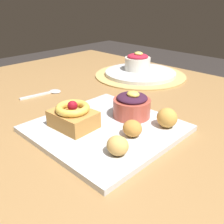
# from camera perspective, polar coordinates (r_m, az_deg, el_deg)

# --- Properties ---
(dining_table) EXTENTS (1.29, 0.99, 0.73)m
(dining_table) POSITION_cam_1_polar(r_m,az_deg,el_deg) (0.71, 0.10, -6.66)
(dining_table) COLOR olive
(dining_table) RESTS_ON ground_plane
(woven_placemat) EXTENTS (0.33, 0.33, 0.00)m
(woven_placemat) POSITION_cam_1_polar(r_m,az_deg,el_deg) (0.97, 6.30, 8.17)
(woven_placemat) COLOR tan
(woven_placemat) RESTS_ON dining_table
(front_plate) EXTENTS (0.29, 0.29, 0.01)m
(front_plate) POSITION_cam_1_polar(r_m,az_deg,el_deg) (0.57, -1.42, -3.73)
(front_plate) COLOR silver
(front_plate) RESTS_ON dining_table
(cake_slice) EXTENTS (0.10, 0.08, 0.06)m
(cake_slice) POSITION_cam_1_polar(r_m,az_deg,el_deg) (0.56, -8.64, -0.91)
(cake_slice) COLOR #B77F3D
(cake_slice) RESTS_ON front_plate
(berry_ramekin) EXTENTS (0.09, 0.09, 0.07)m
(berry_ramekin) POSITION_cam_1_polar(r_m,az_deg,el_deg) (0.60, 4.44, 1.52)
(berry_ramekin) COLOR #B24C3D
(berry_ramekin) RESTS_ON front_plate
(fritter_front) EXTENTS (0.04, 0.04, 0.04)m
(fritter_front) POSITION_cam_1_polar(r_m,az_deg,el_deg) (0.46, 1.27, -7.48)
(fritter_front) COLOR tan
(fritter_front) RESTS_ON front_plate
(fritter_middle) EXTENTS (0.04, 0.04, 0.03)m
(fritter_middle) POSITION_cam_1_polar(r_m,az_deg,el_deg) (0.52, 4.57, -3.66)
(fritter_middle) COLOR #BC7F38
(fritter_middle) RESTS_ON front_plate
(fritter_back) EXTENTS (0.05, 0.04, 0.04)m
(fritter_back) POSITION_cam_1_polar(r_m,az_deg,el_deg) (0.57, 12.17, -1.26)
(fritter_back) COLOR gold
(fritter_back) RESTS_ON front_plate
(back_plate) EXTENTS (0.26, 0.26, 0.01)m
(back_plate) POSITION_cam_1_polar(r_m,az_deg,el_deg) (0.96, 6.33, 8.65)
(back_plate) COLOR silver
(back_plate) RESTS_ON woven_placemat
(back_ramekin) EXTENTS (0.09, 0.09, 0.07)m
(back_ramekin) POSITION_cam_1_polar(r_m,az_deg,el_deg) (0.97, 5.71, 11.07)
(back_ramekin) COLOR silver
(back_ramekin) RESTS_ON back_plate
(spoon) EXTENTS (0.04, 0.13, 0.00)m
(spoon) POSITION_cam_1_polar(r_m,az_deg,el_deg) (0.81, -14.29, 4.12)
(spoon) COLOR silver
(spoon) RESTS_ON dining_table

